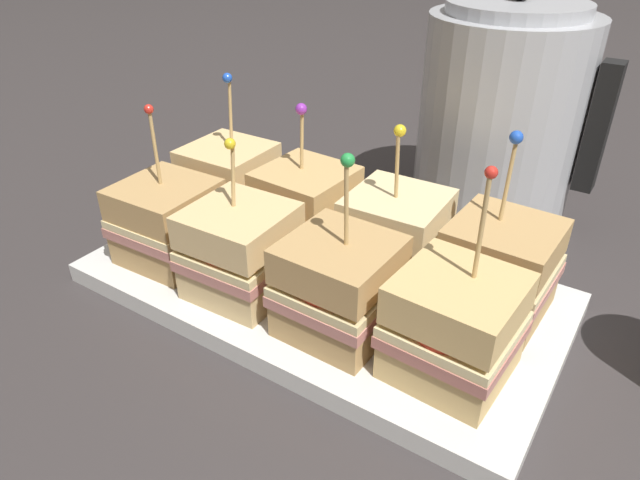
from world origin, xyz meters
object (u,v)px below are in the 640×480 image
object	(u,v)px
sandwich_back_far_right	(499,268)
kettle_steel	(501,117)
serving_platter	(320,287)
sandwich_back_far_left	(230,183)
sandwich_back_center_left	(306,208)
sandwich_front_center_left	(240,251)
sandwich_front_far_right	(454,327)
sandwich_front_far_left	(168,222)
sandwich_back_center_right	(395,236)
sandwich_front_center_right	(339,287)

from	to	relation	value
sandwich_back_far_right	kettle_steel	bearing A→B (deg)	110.22
serving_platter	sandwich_back_far_left	size ratio (longest dim) A/B	2.74
sandwich_back_center_left	serving_platter	bearing A→B (deg)	-44.04
serving_platter	sandwich_back_far_left	distance (m)	0.16
sandwich_back_far_left	sandwich_back_center_left	distance (m)	0.10
sandwich_front_center_left	sandwich_back_center_left	size ratio (longest dim) A/B	0.97
sandwich_back_far_left	sandwich_front_far_right	bearing A→B (deg)	-17.71
serving_platter	sandwich_front_far_left	size ratio (longest dim) A/B	2.85
sandwich_back_center_right	kettle_steel	world-z (taller)	kettle_steel
sandwich_back_far_left	sandwich_back_far_right	distance (m)	0.29
sandwich_front_far_right	sandwich_front_center_left	bearing A→B (deg)	-178.20
sandwich_back_center_right	kettle_steel	xyz separation A→B (m)	(0.02, 0.20, 0.06)
sandwich_front_far_right	sandwich_back_far_right	distance (m)	0.09
sandwich_back_far_left	kettle_steel	world-z (taller)	kettle_steel
sandwich_front_center_left	sandwich_back_center_right	bearing A→B (deg)	43.89
sandwich_front_far_left	sandwich_back_center_right	xyz separation A→B (m)	(0.19, 0.09, 0.00)
sandwich_front_far_right	sandwich_back_far_right	world-z (taller)	sandwich_front_far_right
sandwich_back_center_left	sandwich_back_center_right	xyz separation A→B (m)	(0.10, 0.00, -0.00)
kettle_steel	sandwich_front_far_left	bearing A→B (deg)	-125.71
sandwich_front_far_left	sandwich_back_center_right	size ratio (longest dim) A/B	1.03
sandwich_front_center_left	kettle_steel	xyz separation A→B (m)	(0.12, 0.30, 0.06)
sandwich_back_far_left	kettle_steel	size ratio (longest dim) A/B	0.62
sandwich_front_center_left	sandwich_front_far_left	bearing A→B (deg)	177.10
kettle_steel	sandwich_back_far_right	bearing A→B (deg)	-69.78
sandwich_front_center_right	sandwich_front_far_right	world-z (taller)	sandwich_front_far_right
sandwich_front_far_left	sandwich_back_far_left	distance (m)	0.09
sandwich_back_center_left	sandwich_front_far_right	bearing A→B (deg)	-25.30
sandwich_back_far_left	sandwich_back_far_right	xyz separation A→B (m)	(0.29, -0.00, 0.00)
sandwich_front_center_left	sandwich_front_center_right	distance (m)	0.10
sandwich_back_far_right	sandwich_back_center_right	bearing A→B (deg)	-179.23
sandwich_front_far_left	serving_platter	bearing A→B (deg)	18.04
sandwich_front_center_left	sandwich_back_center_right	world-z (taller)	sandwich_back_center_right
sandwich_front_far_left	kettle_steel	size ratio (longest dim) A/B	0.60
sandwich_front_far_right	sandwich_back_far_right	bearing A→B (deg)	88.47
sandwich_front_center_left	sandwich_back_far_right	world-z (taller)	sandwich_back_far_right
serving_platter	sandwich_front_center_left	distance (m)	0.08
sandwich_back_far_right	kettle_steel	distance (m)	0.22
sandwich_front_far_left	sandwich_front_far_right	world-z (taller)	sandwich_front_far_right
sandwich_back_far_left	sandwich_back_center_left	bearing A→B (deg)	-1.73
sandwich_back_far_left	sandwich_back_far_right	world-z (taller)	sandwich_back_far_left
sandwich_front_far_left	sandwich_back_center_right	world-z (taller)	sandwich_front_far_left
sandwich_back_far_right	kettle_steel	world-z (taller)	kettle_steel
sandwich_front_far_right	kettle_steel	bearing A→B (deg)	103.83
serving_platter	sandwich_front_center_left	xyz separation A→B (m)	(-0.05, -0.05, 0.05)
serving_platter	sandwich_front_center_right	world-z (taller)	sandwich_front_center_right
sandwich_back_far_right	kettle_steel	size ratio (longest dim) A/B	0.61
sandwich_front_center_right	sandwich_front_far_left	bearing A→B (deg)	179.19
sandwich_front_center_left	kettle_steel	size ratio (longest dim) A/B	0.55
sandwich_front_center_left	sandwich_back_center_left	xyz separation A→B (m)	(0.00, 0.09, 0.00)
sandwich_back_center_right	sandwich_back_far_right	distance (m)	0.09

